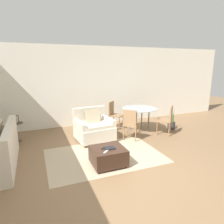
{
  "coord_description": "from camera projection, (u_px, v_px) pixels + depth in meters",
  "views": [
    {
      "loc": [
        -1.58,
        -3.24,
        2.12
      ],
      "look_at": [
        0.54,
        2.1,
        0.75
      ],
      "focal_mm": 32.0,
      "sensor_mm": 36.0,
      "label": 1
    }
  ],
  "objects": [
    {
      "name": "dining_table",
      "position": [
        139.0,
        111.0,
        6.41
      ],
      "size": [
        1.14,
        1.14,
        0.76
      ],
      "color": "#99A8AD",
      "rests_on": "ground_plane"
    },
    {
      "name": "tv_remote_primary",
      "position": [
        106.0,
        152.0,
        4.07
      ],
      "size": [
        0.14,
        0.14,
        0.01
      ],
      "color": "#B7B7BC",
      "rests_on": "ottoman"
    },
    {
      "name": "dining_chair_far_left",
      "position": [
        114.0,
        113.0,
        6.79
      ],
      "size": [
        0.59,
        0.59,
        0.9
      ],
      "color": "#93704C",
      "rests_on": "ground_plane"
    },
    {
      "name": "side_table",
      "position": [
        16.0,
        129.0,
        5.56
      ],
      "size": [
        0.37,
        0.37,
        0.54
      ],
      "color": "#4C3828",
      "rests_on": "ground_plane"
    },
    {
      "name": "area_rug",
      "position": [
        104.0,
        155.0,
        4.76
      ],
      "size": [
        2.68,
        1.78,
        0.01
      ],
      "color": "tan",
      "rests_on": "ground_plane"
    },
    {
      "name": "dining_chair_near_left",
      "position": [
        131.0,
        123.0,
        5.65
      ],
      "size": [
        0.59,
        0.59,
        0.9
      ],
      "color": "#93704C",
      "rests_on": "ground_plane"
    },
    {
      "name": "book_stack",
      "position": [
        110.0,
        148.0,
        4.22
      ],
      "size": [
        0.22,
        0.16,
        0.03
      ],
      "color": "black",
      "rests_on": "ottoman"
    },
    {
      "name": "ottoman",
      "position": [
        108.0,
        156.0,
        4.29
      ],
      "size": [
        0.71,
        0.64,
        0.38
      ],
      "color": "#382319",
      "rests_on": "ground_plane"
    },
    {
      "name": "dining_chair_near_right",
      "position": [
        167.0,
        118.0,
        6.1
      ],
      "size": [
        0.59,
        0.59,
        0.9
      ],
      "color": "#93704C",
      "rests_on": "ground_plane"
    },
    {
      "name": "wall_back",
      "position": [
        82.0,
        87.0,
        6.93
      ],
      "size": [
        12.0,
        0.06,
        2.75
      ],
      "color": "white",
      "rests_on": "ground_plane"
    },
    {
      "name": "picture_frame",
      "position": [
        15.0,
        119.0,
        5.5
      ],
      "size": [
        0.17,
        0.07,
        0.21
      ],
      "color": "black",
      "rests_on": "side_table"
    },
    {
      "name": "armchair",
      "position": [
        94.0,
        128.0,
        5.69
      ],
      "size": [
        1.07,
        0.96,
        0.9
      ],
      "color": "beige",
      "rests_on": "ground_plane"
    },
    {
      "name": "ground_plane",
      "position": [
        126.0,
        173.0,
        3.99
      ],
      "size": [
        20.0,
        20.0,
        0.0
      ],
      "primitive_type": "plane",
      "color": "brown"
    },
    {
      "name": "tv_remote_secondary",
      "position": [
        103.0,
        148.0,
        4.23
      ],
      "size": [
        0.13,
        0.12,
        0.01
      ],
      "color": "black",
      "rests_on": "ottoman"
    },
    {
      "name": "potted_plant_small",
      "position": [
        171.0,
        123.0,
        6.71
      ],
      "size": [
        0.25,
        0.25,
        0.75
      ],
      "color": "#333338",
      "rests_on": "ground_plane"
    }
  ]
}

